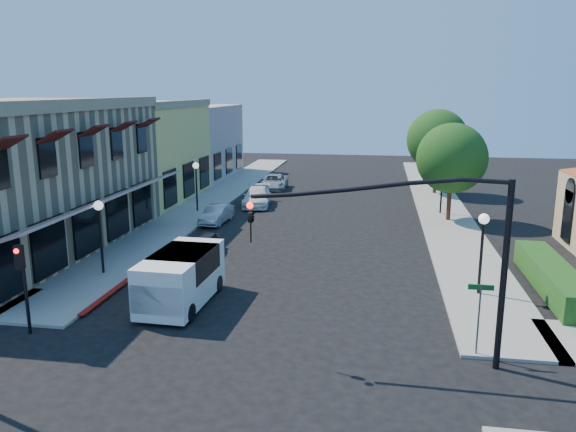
% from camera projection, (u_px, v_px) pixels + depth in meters
% --- Properties ---
extents(ground, '(120.00, 120.00, 0.00)m').
position_uv_depth(ground, '(236.00, 371.00, 17.43)').
color(ground, black).
rests_on(ground, ground).
extents(sidewalk_left, '(3.50, 50.00, 0.12)m').
position_uv_depth(sidewalk_left, '(214.00, 198.00, 44.78)').
color(sidewalk_left, gray).
rests_on(sidewalk_left, ground).
extents(sidewalk_right, '(3.50, 50.00, 0.12)m').
position_uv_depth(sidewalk_right, '(439.00, 205.00, 42.04)').
color(sidewalk_right, gray).
rests_on(sidewalk_right, ground).
extents(curb_red_strip, '(0.25, 10.00, 0.06)m').
position_uv_depth(curb_red_strip, '(136.00, 277.00, 26.21)').
color(curb_red_strip, maroon).
rests_on(curb_red_strip, ground).
extents(corner_brick_building, '(11.77, 18.20, 8.10)m').
position_uv_depth(corner_brick_building, '(2.00, 178.00, 29.56)').
color(corner_brick_building, tan).
rests_on(corner_brick_building, ground).
extents(yellow_stucco_building, '(10.00, 12.00, 7.60)m').
position_uv_depth(yellow_stucco_building, '(126.00, 151.00, 44.05)').
color(yellow_stucco_building, '#E1CA65').
rests_on(yellow_stucco_building, ground).
extents(pink_stucco_building, '(10.00, 12.00, 7.00)m').
position_uv_depth(pink_stucco_building, '(179.00, 141.00, 55.67)').
color(pink_stucco_building, '#CA9F99').
rests_on(pink_stucco_building, ground).
extents(hedge, '(1.40, 8.00, 1.10)m').
position_uv_depth(hedge, '(551.00, 292.00, 24.26)').
color(hedge, '#1D4914').
rests_on(hedge, ground).
extents(street_tree_a, '(4.56, 4.56, 6.48)m').
position_uv_depth(street_tree_a, '(452.00, 158.00, 36.31)').
color(street_tree_a, '#342014').
rests_on(street_tree_a, ground).
extents(street_tree_b, '(4.94, 4.94, 7.02)m').
position_uv_depth(street_tree_b, '(437.00, 140.00, 45.86)').
color(street_tree_b, '#342014').
rests_on(street_tree_b, ground).
extents(signal_mast_arm, '(8.01, 0.39, 6.00)m').
position_uv_depth(signal_mast_arm, '(433.00, 240.00, 17.05)').
color(signal_mast_arm, black).
rests_on(signal_mast_arm, ground).
extents(secondary_signal, '(0.28, 0.42, 3.32)m').
position_uv_depth(secondary_signal, '(22.00, 273.00, 19.53)').
color(secondary_signal, black).
rests_on(secondary_signal, ground).
extents(street_name_sign, '(0.80, 0.06, 2.50)m').
position_uv_depth(street_name_sign, '(479.00, 308.00, 18.00)').
color(street_name_sign, '#595B5E').
rests_on(street_name_sign, ground).
extents(lamppost_left_near, '(0.44, 0.44, 3.57)m').
position_uv_depth(lamppost_left_near, '(99.00, 218.00, 25.86)').
color(lamppost_left_near, black).
rests_on(lamppost_left_near, ground).
extents(lamppost_left_far, '(0.44, 0.44, 3.57)m').
position_uv_depth(lamppost_left_far, '(196.00, 174.00, 39.34)').
color(lamppost_left_far, black).
rests_on(lamppost_left_far, ground).
extents(lamppost_right_near, '(0.44, 0.44, 3.57)m').
position_uv_depth(lamppost_right_near, '(483.00, 233.00, 23.20)').
color(lamppost_right_near, black).
rests_on(lamppost_right_near, ground).
extents(lamppost_right_far, '(0.44, 0.44, 3.57)m').
position_uv_depth(lamppost_right_far, '(442.00, 176.00, 38.60)').
color(lamppost_right_far, black).
rests_on(lamppost_right_far, ground).
extents(white_van, '(2.31, 4.94, 2.16)m').
position_uv_depth(white_van, '(181.00, 275.00, 22.55)').
color(white_van, white).
rests_on(white_van, ground).
extents(parked_car_a, '(1.61, 3.45, 1.14)m').
position_uv_depth(parked_car_a, '(204.00, 245.00, 29.53)').
color(parked_car_a, black).
rests_on(parked_car_a, ground).
extents(parked_car_b, '(1.49, 3.71, 1.20)m').
position_uv_depth(parked_car_b, '(216.00, 214.00, 36.56)').
color(parked_car_b, '#B2B5B7').
rests_on(parked_car_b, ground).
extents(parked_car_c, '(2.46, 4.91, 1.37)m').
position_uv_depth(parked_car_c, '(257.00, 197.00, 42.08)').
color(parked_car_c, white).
rests_on(parked_car_c, ground).
extents(parked_car_d, '(2.58, 4.89, 1.31)m').
position_uv_depth(parked_car_d, '(274.00, 182.00, 48.85)').
color(parked_car_d, '#A6A9AB').
rests_on(parked_car_d, ground).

